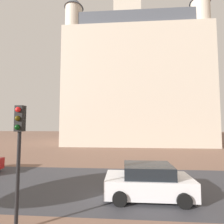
% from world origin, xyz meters
% --- Properties ---
extents(ground_plane, '(120.00, 120.00, 0.00)m').
position_xyz_m(ground_plane, '(0.00, 10.00, 0.00)').
color(ground_plane, brown).
extents(street_asphalt_strip, '(120.00, 6.76, 0.00)m').
position_xyz_m(street_asphalt_strip, '(0.00, 7.08, 0.00)').
color(street_asphalt_strip, '#38383D').
rests_on(street_asphalt_strip, ground_plane).
extents(landmark_building, '(23.77, 14.26, 36.62)m').
position_xyz_m(landmark_building, '(2.88, 28.33, 11.52)').
color(landmark_building, beige).
rests_on(landmark_building, ground_plane).
extents(car_white, '(4.09, 2.10, 1.56)m').
position_xyz_m(car_white, '(2.13, 5.59, 0.75)').
color(car_white, silver).
rests_on(car_white, ground_plane).
extents(traffic_light_pole, '(0.28, 0.34, 4.18)m').
position_xyz_m(traffic_light_pole, '(-2.63, 2.80, 2.94)').
color(traffic_light_pole, black).
rests_on(traffic_light_pole, ground_plane).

